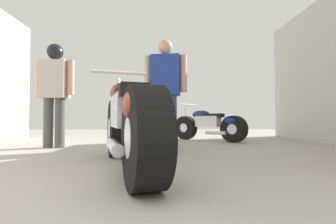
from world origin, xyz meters
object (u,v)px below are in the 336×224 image
Objects in this scene: motorcycle_maroon_cruiser at (128,121)px; mechanic_with_helmet at (55,85)px; motorcycle_black_naked at (209,125)px; mechanic_in_blue at (165,87)px.

motorcycle_maroon_cruiser is 1.30× the size of mechanic_with_helmet.
motorcycle_black_naked is 1.76m from mechanic_in_blue.
motorcycle_maroon_cruiser is at bearing -103.05° from mechanic_in_blue.
motorcycle_maroon_cruiser is 2.39m from mechanic_with_helmet.
mechanic_in_blue is 1.83m from mechanic_with_helmet.
motorcycle_maroon_cruiser is at bearing -51.85° from mechanic_with_helmet.
motorcycle_black_naked is at bearing 65.36° from motorcycle_maroon_cruiser.
motorcycle_maroon_cruiser reaches higher than motorcycle_black_naked.
mechanic_with_helmet is (-1.82, 0.13, 0.03)m from mechanic_in_blue.
motorcycle_black_naked is at bearing 22.74° from mechanic_with_helmet.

